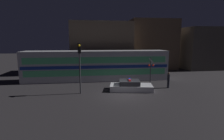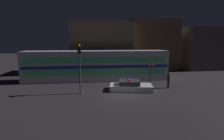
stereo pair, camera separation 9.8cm
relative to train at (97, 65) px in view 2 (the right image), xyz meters
The scene contains 9 objects.
ground_plane 7.44m from the train, 72.37° to the right, with size 120.00×120.00×0.00m, color #262326.
train is the anchor object (origin of this frame).
police_car 6.46m from the train, 59.13° to the right, with size 4.56×2.65×1.17m.
pedestrian 9.06m from the train, 33.88° to the right, with size 0.29×0.29×1.70m.
crossing_signal_near 6.86m from the train, 24.51° to the right, with size 0.73×0.29×3.14m.
traffic_light_corner 6.35m from the train, 107.36° to the right, with size 0.30×0.46×4.81m.
building_left 6.92m from the train, 80.75° to the left, with size 9.69×5.40×7.98m.
building_center 14.09m from the train, 40.25° to the left, with size 8.18×5.53×8.79m.
building_right 20.96m from the train, 18.36° to the left, with size 7.82×4.49×7.39m.
Camera 2 is at (-3.02, -15.58, 5.02)m, focal length 28.00 mm.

